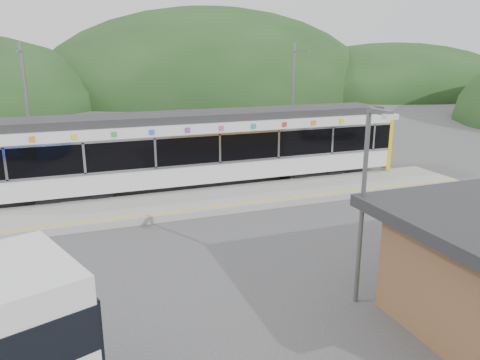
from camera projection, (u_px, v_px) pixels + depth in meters
name	position (u px, v px, depth m)	size (l,w,h in m)	color
ground	(227.00, 231.00, 17.76)	(120.00, 120.00, 0.00)	#4C4C4F
hills	(305.00, 181.00, 24.62)	(146.00, 149.00, 26.00)	#1E3D19
platform	(202.00, 202.00, 20.70)	(26.00, 3.20, 0.30)	#9E9E99
yellow_line	(211.00, 207.00, 19.48)	(26.00, 0.10, 0.01)	yellow
train	(201.00, 147.00, 22.88)	(20.44, 3.01, 3.74)	black
catenary_mast_west	(28.00, 115.00, 22.16)	(0.18, 1.80, 7.00)	slate
catenary_mast_east	(293.00, 104.00, 26.88)	(0.18, 1.80, 7.00)	slate
lamp_post	(366.00, 191.00, 11.80)	(0.35, 0.94, 5.29)	slate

